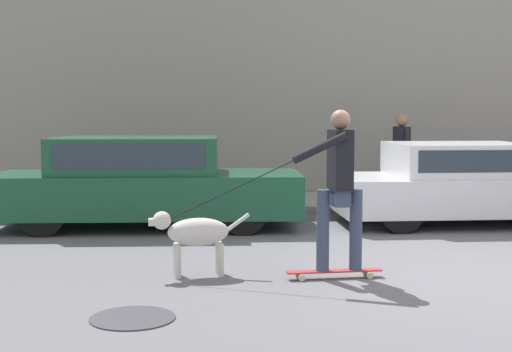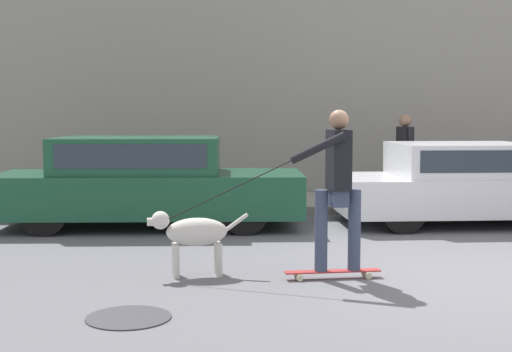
# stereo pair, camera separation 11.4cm
# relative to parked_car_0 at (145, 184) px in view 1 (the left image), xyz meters

# --- Properties ---
(ground_plane) EXTENTS (36.00, 36.00, 0.00)m
(ground_plane) POSITION_rel_parked_car_0_xyz_m (3.57, -3.49, -0.66)
(ground_plane) COLOR slate
(back_wall) EXTENTS (32.00, 0.30, 4.91)m
(back_wall) POSITION_rel_parked_car_0_xyz_m (3.57, 3.43, 1.80)
(back_wall) COLOR gray
(back_wall) RESTS_ON ground_plane
(sidewalk_curb) EXTENTS (30.00, 2.18, 0.14)m
(sidewalk_curb) POSITION_rel_parked_car_0_xyz_m (3.57, 2.17, -0.59)
(sidewalk_curb) COLOR gray
(sidewalk_curb) RESTS_ON ground_plane
(parked_car_0) EXTENTS (4.57, 1.83, 1.35)m
(parked_car_0) POSITION_rel_parked_car_0_xyz_m (0.00, 0.00, 0.00)
(parked_car_0) COLOR black
(parked_car_0) RESTS_ON ground_plane
(parked_car_1) EXTENTS (4.09, 1.83, 1.25)m
(parked_car_1) POSITION_rel_parked_car_0_xyz_m (4.89, -0.00, -0.06)
(parked_car_1) COLOR black
(parked_car_1) RESTS_ON ground_plane
(dog) EXTENTS (1.07, 0.36, 0.70)m
(dog) POSITION_rel_parked_car_0_xyz_m (0.75, -3.23, -0.21)
(dog) COLOR beige
(dog) RESTS_ON ground_plane
(skateboarder) EXTENTS (2.29, 0.54, 1.75)m
(skateboarder) POSITION_rel_parked_car_0_xyz_m (2.23, -3.45, 0.34)
(skateboarder) COLOR beige
(skateboarder) RESTS_ON ground_plane
(pedestrian_with_bag) EXTENTS (0.23, 0.64, 1.54)m
(pedestrian_with_bag) POSITION_rel_parked_car_0_xyz_m (4.38, 1.71, 0.34)
(pedestrian_with_bag) COLOR #3D4760
(pedestrian_with_bag) RESTS_ON sidewalk_curb
(manhole_cover) EXTENTS (0.72, 0.72, 0.01)m
(manhole_cover) POSITION_rel_parked_car_0_xyz_m (0.23, -4.75, -0.65)
(manhole_cover) COLOR #38383D
(manhole_cover) RESTS_ON ground_plane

